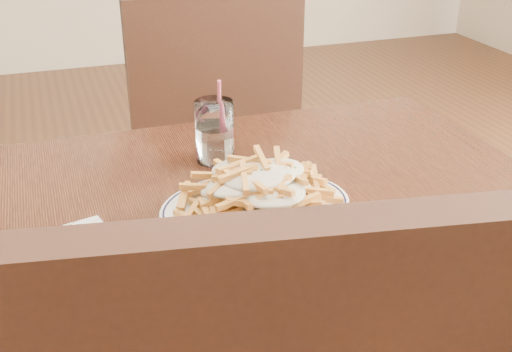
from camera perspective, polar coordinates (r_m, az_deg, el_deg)
name	(u,v)px	position (r m, az deg, el deg)	size (l,w,h in m)	color
table	(216,253)	(1.08, -3.61, -6.86)	(1.20, 0.80, 0.75)	black
chair_far	(208,139)	(1.82, -4.25, 3.27)	(0.45, 0.45, 0.98)	black
fries_plate	(256,209)	(1.03, 0.00, -2.95)	(0.35, 0.32, 0.02)	white
loaded_fries	(256,182)	(1.01, 0.00, -0.56)	(0.29, 0.27, 0.07)	#C5893C
napkin	(47,257)	(0.97, -18.12, -6.84)	(0.20, 0.13, 0.01)	silver
cutlery	(45,250)	(0.97, -18.22, -6.26)	(0.17, 0.16, 0.01)	silver
water_glass	(215,135)	(1.20, -3.68, 3.67)	(0.07, 0.07, 0.16)	white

